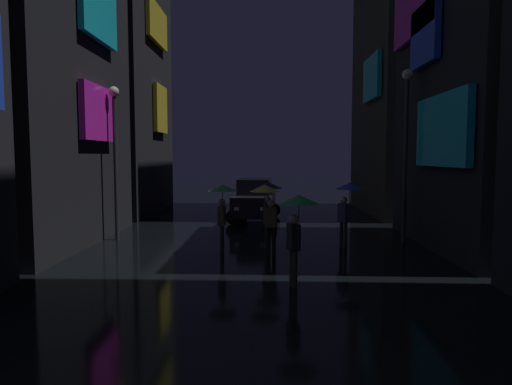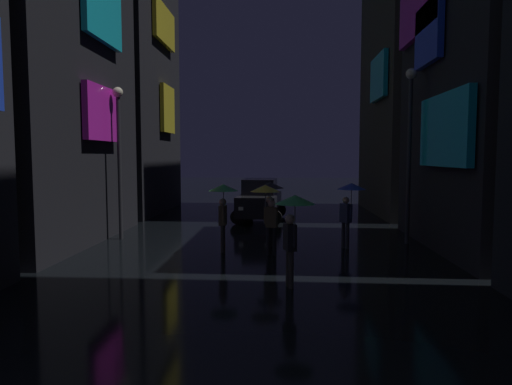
{
  "view_description": "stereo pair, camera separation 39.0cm",
  "coord_description": "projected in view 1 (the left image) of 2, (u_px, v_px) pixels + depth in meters",
  "views": [
    {
      "loc": [
        0.31,
        -2.09,
        2.98
      ],
      "look_at": [
        0.0,
        10.86,
        1.94
      ],
      "focal_mm": 32.0,
      "sensor_mm": 36.0,
      "label": 1
    },
    {
      "loc": [
        0.7,
        -2.07,
        2.98
      ],
      "look_at": [
        0.0,
        10.86,
        1.94
      ],
      "focal_mm": 32.0,
      "sensor_mm": 36.0,
      "label": 2
    }
  ],
  "objects": [
    {
      "name": "pedestrian_midstreet_centre_black",
      "position": [
        268.0,
        196.0,
        14.91
      ],
      "size": [
        0.9,
        0.9,
        2.12
      ],
      "color": "#2D2D38",
      "rests_on": "ground"
    },
    {
      "name": "building_left_mid",
      "position": [
        32.0,
        55.0,
        15.08
      ],
      "size": [
        4.25,
        8.26,
        12.59
      ],
      "color": "black",
      "rests_on": "ground"
    },
    {
      "name": "car_distant",
      "position": [
        255.0,
        200.0,
        21.04
      ],
      "size": [
        2.46,
        4.25,
        1.92
      ],
      "color": "black",
      "rests_on": "ground"
    },
    {
      "name": "streetlamp_left_far",
      "position": [
        115.0,
        145.0,
        15.92
      ],
      "size": [
        0.36,
        0.36,
        5.38
      ],
      "color": "#2D2D33",
      "rests_on": "ground"
    },
    {
      "name": "pedestrian_far_right_green",
      "position": [
        222.0,
        199.0,
        13.86
      ],
      "size": [
        0.9,
        0.9,
        2.12
      ],
      "color": "#38332D",
      "rests_on": "ground"
    },
    {
      "name": "building_right_mid",
      "position": [
        494.0,
        27.0,
        14.37
      ],
      "size": [
        4.25,
        7.68,
        14.06
      ],
      "color": "black",
      "rests_on": "ground"
    },
    {
      "name": "pedestrian_midstreet_left_yellow",
      "position": [
        267.0,
        200.0,
        13.56
      ],
      "size": [
        0.9,
        0.9,
        2.12
      ],
      "color": "black",
      "rests_on": "ground"
    },
    {
      "name": "pedestrian_near_crossing_blue",
      "position": [
        348.0,
        197.0,
        14.58
      ],
      "size": [
        0.9,
        0.9,
        2.12
      ],
      "color": "#2D2D38",
      "rests_on": "ground"
    },
    {
      "name": "building_right_far",
      "position": [
        408.0,
        0.0,
        23.3
      ],
      "size": [
        4.25,
        8.22,
        21.85
      ],
      "color": "#33302D",
      "rests_on": "ground"
    },
    {
      "name": "streetlamp_right_far",
      "position": [
        406.0,
        136.0,
        15.37
      ],
      "size": [
        0.36,
        0.36,
        5.87
      ],
      "color": "#2D2D33",
      "rests_on": "ground"
    },
    {
      "name": "pedestrian_foreground_right_green",
      "position": [
        297.0,
        215.0,
        10.14
      ],
      "size": [
        0.9,
        0.9,
        2.12
      ],
      "color": "#38332D",
      "rests_on": "ground"
    }
  ]
}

